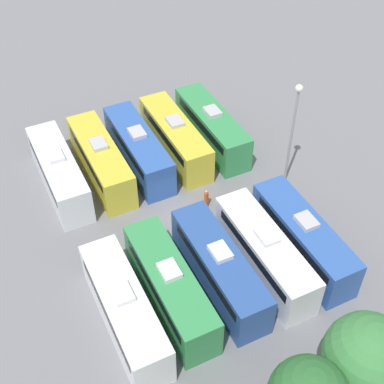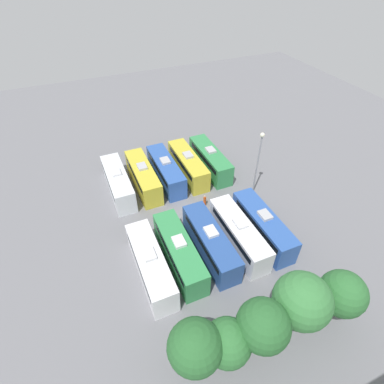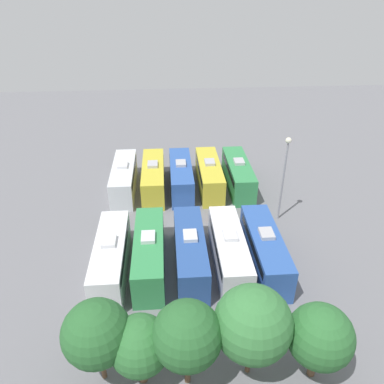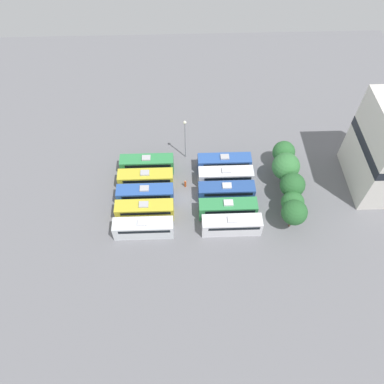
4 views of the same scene
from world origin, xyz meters
TOP-DOWN VIEW (x-y plane):
  - ground_plane at (0.00, 0.00)m, footprint 108.32×108.32m
  - bus_0 at (-7.07, -7.21)m, footprint 2.63×10.07m
  - bus_1 at (-3.49, -7.31)m, footprint 2.63×10.07m
  - bus_2 at (0.02, -7.26)m, footprint 2.63×10.07m
  - bus_3 at (3.42, -7.23)m, footprint 2.63×10.07m
  - bus_4 at (6.99, -7.29)m, footprint 2.63×10.07m
  - bus_5 at (-6.83, 7.43)m, footprint 2.63×10.07m
  - bus_6 at (-3.59, 7.42)m, footprint 2.63×10.07m
  - bus_7 at (-0.09, 7.24)m, footprint 2.63×10.07m
  - bus_8 at (3.57, 7.17)m, footprint 2.63×10.07m
  - bus_9 at (6.91, 7.52)m, footprint 2.63×10.07m
  - worker_person at (-2.85, -0.09)m, footprint 0.36×0.36m
  - light_pole at (-10.25, 0.12)m, footprint 0.60×0.60m
  - tree_1 at (-3.21, 17.95)m, footprint 4.96×4.96m

SIDE VIEW (x-z plane):
  - ground_plane at x=0.00m, z-range 0.00..0.00m
  - worker_person at x=-2.85m, z-range -0.06..1.67m
  - bus_0 at x=-7.07m, z-range -0.01..3.65m
  - bus_1 at x=-3.49m, z-range -0.01..3.65m
  - bus_2 at x=0.02m, z-range -0.01..3.65m
  - bus_3 at x=3.42m, z-range -0.01..3.65m
  - bus_4 at x=6.99m, z-range -0.01..3.65m
  - bus_5 at x=-6.83m, z-range -0.01..3.65m
  - bus_6 at x=-3.59m, z-range -0.01..3.65m
  - bus_7 at x=-0.09m, z-range -0.01..3.65m
  - bus_8 at x=3.57m, z-range -0.01..3.65m
  - bus_9 at x=6.91m, z-range -0.01..3.65m
  - tree_1 at x=-3.21m, z-range 1.05..8.14m
  - light_pole at x=-10.25m, z-range 1.51..10.99m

